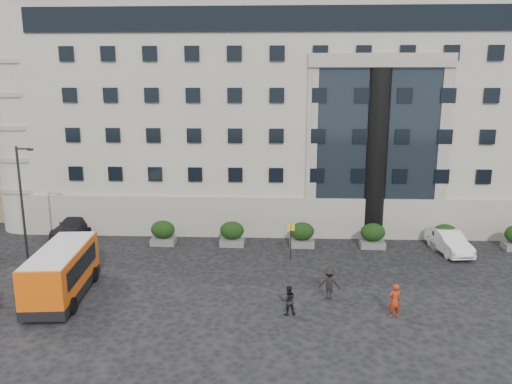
% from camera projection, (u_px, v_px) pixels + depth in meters
% --- Properties ---
extents(ground, '(120.00, 120.00, 0.00)m').
position_uv_depth(ground, '(200.00, 287.00, 29.79)').
color(ground, black).
rests_on(ground, ground).
extents(civic_building, '(44.00, 24.00, 18.00)m').
position_uv_depth(civic_building, '(293.00, 113.00, 49.02)').
color(civic_building, '#A6A292').
rests_on(civic_building, ground).
extents(entrance_column, '(1.80, 1.80, 13.00)m').
position_uv_depth(entrance_column, '(376.00, 155.00, 37.89)').
color(entrance_column, black).
rests_on(entrance_column, ground).
extents(apartment_far, '(13.00, 13.00, 22.00)m').
position_uv_depth(apartment_far, '(39.00, 89.00, 65.62)').
color(apartment_far, '#7B6347').
rests_on(apartment_far, ground).
extents(hedge_a, '(1.80, 1.26, 1.84)m').
position_uv_depth(hedge_a, '(163.00, 233.00, 37.37)').
color(hedge_a, '#5E5E5C').
rests_on(hedge_a, ground).
extents(hedge_b, '(1.80, 1.26, 1.84)m').
position_uv_depth(hedge_b, '(232.00, 233.00, 37.14)').
color(hedge_b, '#5E5E5C').
rests_on(hedge_b, ground).
extents(hedge_c, '(1.80, 1.26, 1.84)m').
position_uv_depth(hedge_c, '(302.00, 234.00, 36.91)').
color(hedge_c, '#5E5E5C').
rests_on(hedge_c, ground).
extents(hedge_d, '(1.80, 1.26, 1.84)m').
position_uv_depth(hedge_d, '(373.00, 235.00, 36.69)').
color(hedge_d, '#5E5E5C').
rests_on(hedge_d, ground).
extents(hedge_e, '(1.80, 1.26, 1.84)m').
position_uv_depth(hedge_e, '(444.00, 236.00, 36.46)').
color(hedge_e, '#5E5E5C').
rests_on(hedge_e, ground).
extents(street_lamp, '(1.16, 0.18, 8.00)m').
position_uv_depth(street_lamp, '(23.00, 202.00, 32.28)').
color(street_lamp, '#262628').
rests_on(street_lamp, ground).
extents(bus_stop_sign, '(0.50, 0.08, 2.52)m').
position_uv_depth(bus_stop_sign, '(291.00, 235.00, 34.05)').
color(bus_stop_sign, '#262628').
rests_on(bus_stop_sign, ground).
extents(minibus, '(3.10, 7.06, 2.87)m').
position_uv_depth(minibus, '(62.00, 271.00, 28.10)').
color(minibus, '#E5550A').
rests_on(minibus, ground).
extents(red_truck, '(2.67, 5.41, 2.87)m').
position_uv_depth(red_truck, '(105.00, 193.00, 47.94)').
color(red_truck, maroon).
rests_on(red_truck, ground).
extents(parked_car_c, '(2.88, 5.69, 1.58)m').
position_uv_depth(parked_car_c, '(76.00, 225.00, 39.80)').
color(parked_car_c, black).
rests_on(parked_car_c, ground).
extents(parked_car_d, '(2.87, 5.34, 1.43)m').
position_uv_depth(parked_car_d, '(85.00, 220.00, 41.58)').
color(parked_car_d, black).
rests_on(parked_car_d, ground).
extents(white_taxi, '(2.28, 4.96, 1.58)m').
position_uv_depth(white_taxi, '(449.00, 242.00, 35.71)').
color(white_taxi, silver).
rests_on(white_taxi, ground).
extents(pedestrian_a, '(0.74, 0.54, 1.85)m').
position_uv_depth(pedestrian_a, '(395.00, 301.00, 25.78)').
color(pedestrian_a, '#A72E10').
rests_on(pedestrian_a, ground).
extents(pedestrian_b, '(0.90, 0.77, 1.62)m').
position_uv_depth(pedestrian_b, '(288.00, 300.00, 26.11)').
color(pedestrian_b, black).
rests_on(pedestrian_b, ground).
extents(pedestrian_c, '(1.25, 0.81, 1.83)m').
position_uv_depth(pedestrian_c, '(329.00, 283.00, 28.01)').
color(pedestrian_c, black).
rests_on(pedestrian_c, ground).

